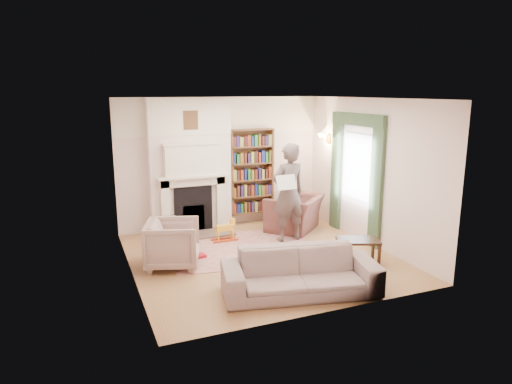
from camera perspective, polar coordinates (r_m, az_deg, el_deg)
name	(u,v)px	position (r m, az deg, el deg)	size (l,w,h in m)	color
floor	(261,257)	(8.29, 0.66, -8.14)	(4.50, 4.50, 0.00)	#96633C
ceiling	(262,98)	(7.75, 0.71, 11.61)	(4.50, 4.50, 0.00)	white
wall_back	(221,162)	(9.98, -4.34, 3.72)	(4.50, 4.50, 0.00)	silver
wall_front	(329,212)	(5.94, 9.14, -2.52)	(4.50, 4.50, 0.00)	silver
wall_left	(128,191)	(7.34, -15.72, 0.06)	(4.50, 4.50, 0.00)	silver
wall_right	(370,172)	(9.00, 14.02, 2.41)	(4.50, 4.50, 0.00)	silver
fireplace	(190,166)	(9.59, -8.25, 3.19)	(1.70, 0.58, 2.80)	silver
bookcase	(251,171)	(10.11, -0.59, 2.58)	(1.00, 0.24, 1.85)	brown
window	(357,167)	(9.30, 12.52, 3.12)	(0.02, 0.90, 1.30)	silver
curtain_left	(377,186)	(8.77, 14.83, 0.78)	(0.07, 0.32, 2.40)	#324A30
curtain_right	(336,173)	(9.90, 9.99, 2.33)	(0.07, 0.32, 2.40)	#324A30
pelmet	(357,119)	(9.18, 12.56, 8.84)	(0.09, 1.70, 0.24)	#324A30
wall_sconce	(321,139)	(10.06, 8.11, 6.58)	(0.20, 0.24, 0.24)	gold
rug	(243,248)	(8.71, -1.61, -7.04)	(2.66, 2.05, 0.01)	#BDA38F
armchair_reading	(295,213)	(9.79, 4.84, -2.62)	(1.14, 1.00, 0.74)	#4B2A28
armchair_left	(173,244)	(7.88, -10.36, -6.39)	(0.85, 0.88, 0.80)	#AEA38F
sofa	(300,272)	(6.80, 5.56, -9.96)	(2.27, 0.89, 0.66)	#AB9E8D
man_reading	(288,193)	(8.92, 4.08, -0.11)	(0.71, 0.47, 1.95)	#4F433F
newspaper	(286,182)	(8.63, 3.80, 1.22)	(0.41, 0.02, 0.29)	white
coffee_table	(358,252)	(8.09, 12.58, -7.29)	(0.70, 0.45, 0.45)	black
paraffin_heater	(170,230)	(9.07, -10.68, -4.67)	(0.24, 0.24, 0.55)	#A8ABB0
rocking_horse	(224,230)	(9.07, -3.97, -4.81)	(0.51, 0.21, 0.45)	yellow
board_game	(250,267)	(7.76, -0.73, -9.41)	(0.33, 0.33, 0.03)	#E2BB4F
game_box_lid	(198,256)	(8.29, -7.31, -7.95)	(0.28, 0.19, 0.05)	#A61220
comic_annuals	(286,260)	(8.09, 3.76, -8.53)	(0.72, 0.41, 0.02)	red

